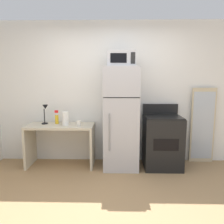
{
  "coord_description": "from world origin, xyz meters",
  "views": [
    {
      "loc": [
        0.1,
        -2.47,
        1.57
      ],
      "look_at": [
        0.02,
        1.1,
        1.02
      ],
      "focal_mm": 35.39,
      "sensor_mm": 36.0,
      "label": 1
    }
  ],
  "objects_px": {
    "coffee_mug": "(79,123)",
    "refrigerator": "(121,118)",
    "paper_towel_roll": "(65,119)",
    "microwave": "(121,59)",
    "leaning_mirror": "(203,126)",
    "desk": "(61,137)",
    "spray_bottle": "(57,118)",
    "oven_range": "(162,141)",
    "desk_lamp": "(45,111)"
  },
  "relations": [
    {
      "from": "refrigerator",
      "to": "oven_range",
      "type": "xyz_separation_m",
      "value": [
        0.73,
        0.01,
        -0.41
      ]
    },
    {
      "from": "refrigerator",
      "to": "leaning_mirror",
      "type": "relative_size",
      "value": 1.26
    },
    {
      "from": "desk",
      "to": "spray_bottle",
      "type": "height_order",
      "value": "spray_bottle"
    },
    {
      "from": "desk_lamp",
      "to": "refrigerator",
      "type": "distance_m",
      "value": 1.37
    },
    {
      "from": "coffee_mug",
      "to": "leaning_mirror",
      "type": "relative_size",
      "value": 0.07
    },
    {
      "from": "desk_lamp",
      "to": "oven_range",
      "type": "xyz_separation_m",
      "value": [
        2.09,
        -0.08,
        -0.52
      ]
    },
    {
      "from": "microwave",
      "to": "leaning_mirror",
      "type": "height_order",
      "value": "microwave"
    },
    {
      "from": "desk",
      "to": "coffee_mug",
      "type": "height_order",
      "value": "coffee_mug"
    },
    {
      "from": "coffee_mug",
      "to": "oven_range",
      "type": "bearing_deg",
      "value": 2.85
    },
    {
      "from": "coffee_mug",
      "to": "paper_towel_roll",
      "type": "distance_m",
      "value": 0.26
    },
    {
      "from": "coffee_mug",
      "to": "spray_bottle",
      "type": "bearing_deg",
      "value": 156.28
    },
    {
      "from": "paper_towel_roll",
      "to": "refrigerator",
      "type": "height_order",
      "value": "refrigerator"
    },
    {
      "from": "desk",
      "to": "oven_range",
      "type": "bearing_deg",
      "value": -0.87
    },
    {
      "from": "desk_lamp",
      "to": "refrigerator",
      "type": "xyz_separation_m",
      "value": [
        1.36,
        -0.09,
        -0.11
      ]
    },
    {
      "from": "desk_lamp",
      "to": "spray_bottle",
      "type": "xyz_separation_m",
      "value": [
        0.2,
        0.03,
        -0.14
      ]
    },
    {
      "from": "coffee_mug",
      "to": "leaning_mirror",
      "type": "distance_m",
      "value": 2.28
    },
    {
      "from": "paper_towel_roll",
      "to": "oven_range",
      "type": "xyz_separation_m",
      "value": [
        1.71,
        0.01,
        -0.4
      ]
    },
    {
      "from": "spray_bottle",
      "to": "oven_range",
      "type": "height_order",
      "value": "oven_range"
    },
    {
      "from": "paper_towel_roll",
      "to": "leaning_mirror",
      "type": "relative_size",
      "value": 0.17
    },
    {
      "from": "desk",
      "to": "coffee_mug",
      "type": "bearing_deg",
      "value": -16.15
    },
    {
      "from": "desk",
      "to": "oven_range",
      "type": "distance_m",
      "value": 1.81
    },
    {
      "from": "desk",
      "to": "leaning_mirror",
      "type": "distance_m",
      "value": 2.62
    },
    {
      "from": "microwave",
      "to": "desk_lamp",
      "type": "bearing_deg",
      "value": 175.23
    },
    {
      "from": "desk",
      "to": "oven_range",
      "type": "relative_size",
      "value": 1.07
    },
    {
      "from": "refrigerator",
      "to": "desk_lamp",
      "type": "bearing_deg",
      "value": 176.12
    },
    {
      "from": "paper_towel_roll",
      "to": "microwave",
      "type": "distance_m",
      "value": 1.41
    },
    {
      "from": "desk",
      "to": "microwave",
      "type": "xyz_separation_m",
      "value": [
        1.08,
        -0.06,
        1.36
      ]
    },
    {
      "from": "desk",
      "to": "desk_lamp",
      "type": "relative_size",
      "value": 3.34
    },
    {
      "from": "refrigerator",
      "to": "oven_range",
      "type": "relative_size",
      "value": 1.6
    },
    {
      "from": "spray_bottle",
      "to": "microwave",
      "type": "xyz_separation_m",
      "value": [
        1.16,
        -0.15,
        1.04
      ]
    },
    {
      "from": "desk_lamp",
      "to": "leaning_mirror",
      "type": "height_order",
      "value": "leaning_mirror"
    },
    {
      "from": "spray_bottle",
      "to": "leaning_mirror",
      "type": "relative_size",
      "value": 0.18
    },
    {
      "from": "spray_bottle",
      "to": "paper_towel_roll",
      "type": "height_order",
      "value": "spray_bottle"
    },
    {
      "from": "coffee_mug",
      "to": "desk_lamp",
      "type": "bearing_deg",
      "value": 166.11
    },
    {
      "from": "spray_bottle",
      "to": "leaning_mirror",
      "type": "xyz_separation_m",
      "value": [
        2.69,
        0.14,
        -0.15
      ]
    },
    {
      "from": "coffee_mug",
      "to": "paper_towel_roll",
      "type": "relative_size",
      "value": 0.4
    },
    {
      "from": "refrigerator",
      "to": "leaning_mirror",
      "type": "xyz_separation_m",
      "value": [
        1.52,
        0.26,
        -0.18
      ]
    },
    {
      "from": "desk_lamp",
      "to": "oven_range",
      "type": "height_order",
      "value": "desk_lamp"
    },
    {
      "from": "desk_lamp",
      "to": "refrigerator",
      "type": "height_order",
      "value": "refrigerator"
    },
    {
      "from": "desk",
      "to": "leaning_mirror",
      "type": "xyz_separation_m",
      "value": [
        2.6,
        0.23,
        0.17
      ]
    },
    {
      "from": "oven_range",
      "to": "coffee_mug",
      "type": "bearing_deg",
      "value": -177.15
    },
    {
      "from": "refrigerator",
      "to": "leaning_mirror",
      "type": "distance_m",
      "value": 1.56
    },
    {
      "from": "desk_lamp",
      "to": "oven_range",
      "type": "relative_size",
      "value": 0.32
    },
    {
      "from": "desk_lamp",
      "to": "paper_towel_roll",
      "type": "relative_size",
      "value": 1.47
    },
    {
      "from": "desk_lamp",
      "to": "paper_towel_roll",
      "type": "xyz_separation_m",
      "value": [
        0.39,
        -0.09,
        -0.12
      ]
    },
    {
      "from": "paper_towel_roll",
      "to": "desk",
      "type": "bearing_deg",
      "value": 160.1
    },
    {
      "from": "coffee_mug",
      "to": "oven_range",
      "type": "xyz_separation_m",
      "value": [
        1.47,
        0.07,
        -0.33
      ]
    },
    {
      "from": "desk",
      "to": "refrigerator",
      "type": "distance_m",
      "value": 1.14
    },
    {
      "from": "coffee_mug",
      "to": "refrigerator",
      "type": "relative_size",
      "value": 0.05
    },
    {
      "from": "desk",
      "to": "refrigerator",
      "type": "relative_size",
      "value": 0.67
    }
  ]
}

